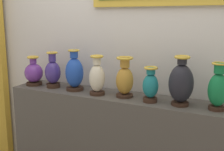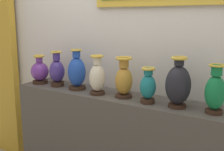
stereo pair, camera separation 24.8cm
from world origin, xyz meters
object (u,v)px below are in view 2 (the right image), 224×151
vase_sapphire (77,72)px  vase_emerald (215,92)px  vase_indigo (57,71)px  vase_ochre (124,79)px  vase_violet (40,71)px  vase_teal (148,86)px  vase_ivory (97,77)px  vase_onyx (178,85)px

vase_sapphire → vase_emerald: bearing=-0.6°
vase_indigo → vase_ochre: (0.75, 0.00, 0.01)m
vase_violet → vase_teal: size_ratio=1.02×
vase_indigo → vase_ivory: vase_ivory is taller
vase_sapphire → vase_teal: vase_sapphire is taller
vase_violet → vase_onyx: bearing=-0.4°
vase_indigo → vase_sapphire: size_ratio=0.91×
vase_violet → vase_ivory: (0.74, -0.03, 0.03)m
vase_emerald → vase_sapphire: bearing=179.4°
vase_violet → vase_ivory: 0.74m
vase_onyx → vase_teal: bearing=-175.2°
vase_violet → vase_onyx: size_ratio=0.76×
vase_sapphire → vase_onyx: 0.99m
vase_ivory → vase_ochre: size_ratio=1.01×
vase_ochre → vase_emerald: bearing=-1.0°
vase_indigo → vase_sapphire: vase_sapphire is taller
vase_onyx → vase_emerald: bearing=1.9°
vase_indigo → vase_ochre: 0.75m
vase_emerald → vase_indigo: bearing=179.7°
vase_onyx → vase_ochre: bearing=177.4°
vase_indigo → vase_ivory: size_ratio=0.99×
vase_ivory → vase_ochre: bearing=9.5°
vase_ochre → vase_teal: (0.24, -0.04, -0.02)m
vase_teal → vase_sapphire: bearing=176.8°
vase_indigo → vase_teal: (1.00, -0.04, -0.01)m
vase_sapphire → vase_teal: size_ratio=1.32×
vase_indigo → vase_emerald: vase_emerald is taller
vase_indigo → vase_ivory: 0.51m
vase_violet → vase_ivory: bearing=-2.3°
vase_ochre → vase_ivory: bearing=-170.5°
vase_emerald → vase_ivory: bearing=-178.4°
vase_ivory → vase_emerald: 0.99m
vase_violet → vase_onyx: vase_onyx is taller
vase_ochre → vase_teal: 0.25m
vase_onyx → vase_emerald: 0.27m
vase_violet → vase_indigo: vase_indigo is taller
vase_indigo → vase_emerald: size_ratio=0.98×
vase_ochre → vase_sapphire: bearing=180.0°
vase_violet → vase_onyx: (1.47, -0.01, 0.05)m
vase_ivory → vase_teal: 0.49m
vase_indigo → vase_onyx: size_ratio=0.89×
vase_ivory → vase_emerald: bearing=1.6°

